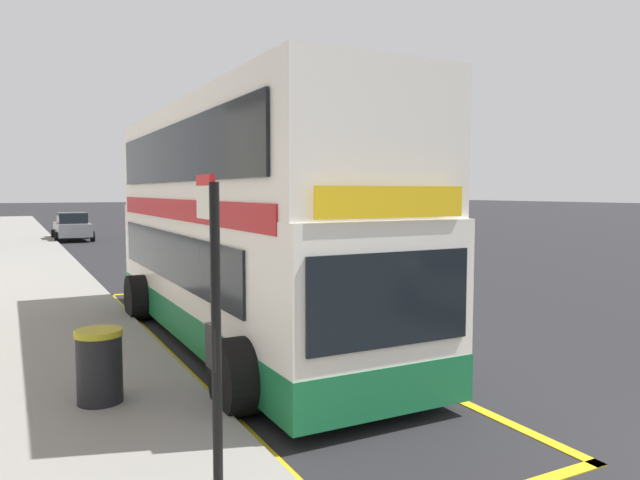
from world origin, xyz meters
TOP-DOWN VIEW (x-y plane):
  - ground_plane at (0.00, 32.00)m, footprint 260.00×260.00m
  - double_decker_bus at (-2.46, 7.87)m, footprint 3.23×10.06m
  - bus_bay_markings at (-2.45, 7.71)m, footprint 3.10×13.10m
  - bus_stop_sign at (-4.72, 2.35)m, footprint 0.09×0.51m
  - parked_car_grey_distant at (-3.06, 34.34)m, footprint 2.09×4.20m
  - parked_car_teal_across at (3.02, 33.64)m, footprint 2.09×4.20m
  - litter_bin at (-5.35, 5.17)m, footprint 0.59×0.59m

SIDE VIEW (x-z plane):
  - ground_plane at x=0.00m, z-range 0.00..0.00m
  - bus_bay_markings at x=-2.45m, z-range 0.00..0.01m
  - litter_bin at x=-5.35m, z-range 0.14..1.09m
  - parked_car_grey_distant at x=-3.06m, z-range -0.01..1.61m
  - parked_car_teal_across at x=3.02m, z-range -0.01..1.61m
  - bus_stop_sign at x=-4.72m, z-range 0.37..3.22m
  - double_decker_bus at x=-2.46m, z-range -0.14..4.26m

